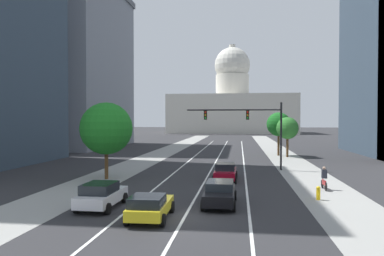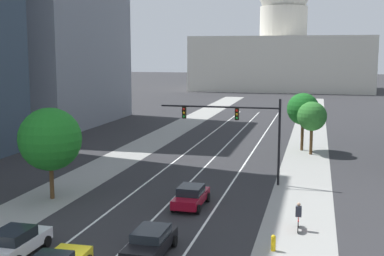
{
  "view_description": "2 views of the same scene",
  "coord_description": "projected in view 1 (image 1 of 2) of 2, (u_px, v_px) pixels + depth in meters",
  "views": [
    {
      "loc": [
        2.89,
        -19.29,
        5.21
      ],
      "look_at": [
        -2.1,
        19.09,
        4.34
      ],
      "focal_mm": 34.14,
      "sensor_mm": 36.0,
      "label": 1
    },
    {
      "loc": [
        10.03,
        -21.86,
        10.72
      ],
      "look_at": [
        -1.21,
        24.14,
        3.69
      ],
      "focal_mm": 48.21,
      "sensor_mm": 36.0,
      "label": 2
    }
  ],
  "objects": [
    {
      "name": "street_tree_mid_right",
      "position": [
        279.0,
        124.0,
        53.02
      ],
      "size": [
        3.48,
        3.48,
        6.31
      ],
      "color": "#51381E",
      "rests_on": "ground"
    },
    {
      "name": "lane_stripe_left",
      "position": [
        187.0,
        162.0,
        44.85
      ],
      "size": [
        0.16,
        90.0,
        0.01
      ],
      "primitive_type": "cube",
      "color": "white",
      "rests_on": "ground"
    },
    {
      "name": "capitol_building",
      "position": [
        232.0,
        107.0,
        146.04
      ],
      "size": [
        48.5,
        29.3,
        35.23
      ],
      "color": "beige",
      "rests_on": "ground"
    },
    {
      "name": "car_black",
      "position": [
        220.0,
        193.0,
        22.26
      ],
      "size": [
        2.0,
        4.55,
        1.45
      ],
      "rotation": [
        0.0,
        0.0,
        1.56
      ],
      "color": "black",
      "rests_on": "ground"
    },
    {
      "name": "cyclist",
      "position": [
        324.0,
        178.0,
        27.14
      ],
      "size": [
        0.36,
        1.7,
        1.72
      ],
      "rotation": [
        0.0,
        0.0,
        1.59
      ],
      "color": "black",
      "rests_on": "ground"
    },
    {
      "name": "sidewalk_right",
      "position": [
        283.0,
        156.0,
        53.14
      ],
      "size": [
        4.54,
        130.0,
        0.01
      ],
      "primitive_type": "cube",
      "color": "gray",
      "rests_on": "ground"
    },
    {
      "name": "traffic_signal_mast",
      "position": [
        250.0,
        122.0,
        38.07
      ],
      "size": [
        9.92,
        0.39,
        7.02
      ],
      "color": "black",
      "rests_on": "ground"
    },
    {
      "name": "car_white",
      "position": [
        101.0,
        195.0,
        21.46
      ],
      "size": [
        2.08,
        4.2,
        1.53
      ],
      "rotation": [
        0.0,
        0.0,
        1.56
      ],
      "color": "silver",
      "rests_on": "ground"
    },
    {
      "name": "sidewalk_left",
      "position": [
        160.0,
        154.0,
        55.5
      ],
      "size": [
        4.54,
        130.0,
        0.01
      ],
      "primitive_type": "cube",
      "color": "gray",
      "rests_on": "ground"
    },
    {
      "name": "fire_hydrant",
      "position": [
        318.0,
        193.0,
        23.64
      ],
      "size": [
        0.26,
        0.35,
        0.91
      ],
      "color": "yellow",
      "rests_on": "ground"
    },
    {
      "name": "street_tree_near_right",
      "position": [
        287.0,
        128.0,
        50.85
      ],
      "size": [
        3.07,
        3.07,
        5.59
      ],
      "color": "#51381E",
      "rests_on": "ground"
    },
    {
      "name": "car_yellow",
      "position": [
        150.0,
        206.0,
        18.96
      ],
      "size": [
        2.08,
        4.1,
        1.38
      ],
      "rotation": [
        0.0,
        0.0,
        1.59
      ],
      "color": "yellow",
      "rests_on": "ground"
    },
    {
      "name": "lane_stripe_right",
      "position": [
        244.0,
        163.0,
        43.96
      ],
      "size": [
        0.16,
        90.0,
        0.01
      ],
      "primitive_type": "cube",
      "color": "white",
      "rests_on": "ground"
    },
    {
      "name": "office_tower_far_left",
      "position": [
        61.0,
        66.0,
        70.99
      ],
      "size": [
        22.4,
        26.64,
        31.44
      ],
      "color": "gray",
      "rests_on": "ground"
    },
    {
      "name": "street_tree_near_left",
      "position": [
        106.0,
        129.0,
        31.93
      ],
      "size": [
        4.58,
        4.58,
        6.74
      ],
      "color": "#51381E",
      "rests_on": "ground"
    },
    {
      "name": "ground_plane",
      "position": [
        221.0,
        152.0,
        59.27
      ],
      "size": [
        400.0,
        400.0,
        0.0
      ],
      "primitive_type": "plane",
      "color": "#2B2B2D"
    },
    {
      "name": "lane_stripe_center",
      "position": [
        215.0,
        162.0,
        44.4
      ],
      "size": [
        0.16,
        90.0,
        0.01
      ],
      "primitive_type": "cube",
      "color": "white",
      "rests_on": "ground"
    },
    {
      "name": "car_crimson",
      "position": [
        225.0,
        172.0,
        31.14
      ],
      "size": [
        2.02,
        4.34,
        1.51
      ],
      "rotation": [
        0.0,
        0.0,
        1.55
      ],
      "color": "maroon",
      "rests_on": "ground"
    }
  ]
}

